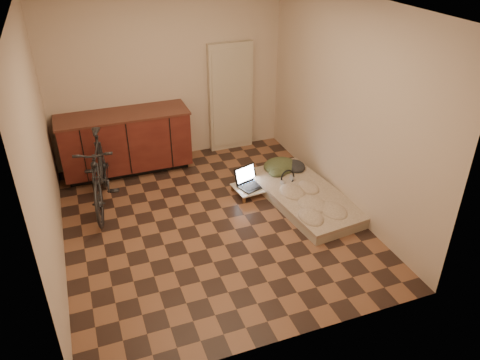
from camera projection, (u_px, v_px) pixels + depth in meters
name	position (u px, v px, depth m)	size (l,w,h in m)	color
room_shell	(208.00, 126.00, 5.19)	(3.50, 4.00, 2.60)	brown
cabinets	(126.00, 142.00, 6.76)	(1.84, 0.62, 0.91)	black
appliance_panel	(231.00, 97.00, 7.27)	(0.70, 0.10, 1.70)	beige
bicycle	(99.00, 169.00, 5.92)	(0.48, 1.65, 1.07)	black
futon	(304.00, 196.00, 6.21)	(1.04, 1.86, 0.15)	#AEA18B
clothing_pile	(284.00, 162.00, 6.67)	(0.52, 0.43, 0.21)	#3A4226
headphones	(288.00, 177.00, 6.34)	(0.25, 0.23, 0.17)	black
lap_desk	(257.00, 186.00, 6.42)	(0.66, 0.47, 0.10)	brown
laptop	(250.00, 182.00, 6.39)	(0.44, 0.41, 0.24)	black
mouse	(272.00, 181.00, 6.49)	(0.05, 0.09, 0.03)	white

